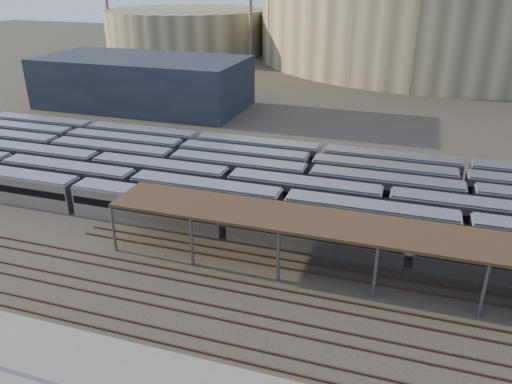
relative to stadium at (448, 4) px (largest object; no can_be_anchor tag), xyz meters
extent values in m
plane|color=#383026|center=(-25.00, -140.00, -16.47)|extent=(420.00, 420.00, 0.00)
cube|color=gray|center=(-30.00, -155.00, -16.37)|extent=(50.00, 9.00, 0.20)
cube|color=#AFB0B4|center=(-23.40, -132.00, -14.67)|extent=(112.00, 2.90, 3.60)
cube|color=#AFB0B4|center=(-18.37, -127.80, -14.67)|extent=(112.00, 2.90, 3.60)
cube|color=#AFB0B4|center=(-26.47, -123.60, -14.67)|extent=(112.00, 2.90, 3.60)
cube|color=#AFB0B4|center=(-17.46, -119.40, -14.67)|extent=(112.00, 2.90, 3.60)
cube|color=#AFB0B4|center=(-18.04, -115.20, -14.67)|extent=(112.00, 2.90, 3.60)
cube|color=#AFB0B4|center=(-17.37, -111.00, -14.67)|extent=(112.00, 2.90, 3.60)
cylinder|color=#5E5D62|center=(-33.00, -138.70, -13.97)|extent=(0.30, 0.30, 5.00)
cylinder|color=#5E5D62|center=(-33.00, -133.30, -13.97)|extent=(0.30, 0.30, 5.00)
cylinder|color=#5E5D62|center=(-24.43, -138.70, -13.97)|extent=(0.30, 0.30, 5.00)
cylinder|color=#5E5D62|center=(-24.43, -133.30, -13.97)|extent=(0.30, 0.30, 5.00)
cylinder|color=#5E5D62|center=(-15.86, -138.70, -13.97)|extent=(0.30, 0.30, 5.00)
cylinder|color=#5E5D62|center=(-15.86, -133.30, -13.97)|extent=(0.30, 0.30, 5.00)
cylinder|color=#5E5D62|center=(-7.29, -138.70, -13.97)|extent=(0.30, 0.30, 5.00)
cylinder|color=#5E5D62|center=(-7.29, -133.30, -13.97)|extent=(0.30, 0.30, 5.00)
cylinder|color=#5E5D62|center=(1.29, -138.70, -13.97)|extent=(0.30, 0.30, 5.00)
cylinder|color=#5E5D62|center=(1.29, -133.30, -13.97)|extent=(0.30, 0.30, 5.00)
cube|color=#3C2718|center=(-3.00, -136.00, -11.32)|extent=(60.00, 6.00, 0.30)
cube|color=#4C3323|center=(-25.00, -141.75, -16.38)|extent=(170.00, 0.12, 0.18)
cube|color=#4C3323|center=(-25.00, -140.25, -16.38)|extent=(170.00, 0.12, 0.18)
cube|color=#4C3323|center=(-25.00, -145.75, -16.38)|extent=(170.00, 0.12, 0.18)
cube|color=#4C3323|center=(-25.00, -144.25, -16.38)|extent=(170.00, 0.12, 0.18)
cube|color=#4C3323|center=(-25.00, -149.75, -16.38)|extent=(170.00, 0.12, 0.18)
cube|color=#4C3323|center=(-25.00, -148.25, -16.38)|extent=(170.00, 0.12, 0.18)
cylinder|color=tan|center=(0.00, 0.00, -2.47)|extent=(116.00, 116.00, 28.00)
cylinder|color=tan|center=(-85.00, -10.00, -9.47)|extent=(56.00, 56.00, 14.00)
cube|color=#1E232D|center=(-60.00, -85.00, -11.47)|extent=(42.00, 20.00, 10.00)
cylinder|color=#5E5D62|center=(-55.00, -30.00, 1.53)|extent=(1.00, 1.00, 36.00)
camera|label=1|loc=(-5.82, -176.10, 9.57)|focal=35.00mm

